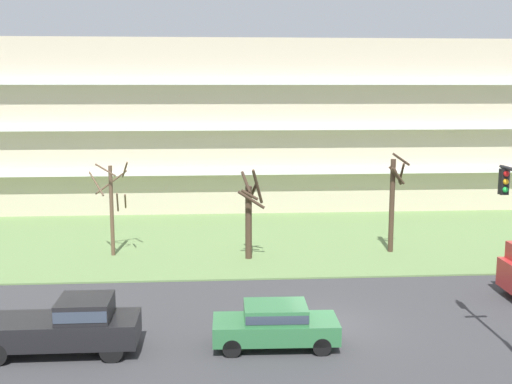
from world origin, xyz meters
The scene contains 8 objects.
ground centered at (0.00, 0.00, 0.00)m, with size 160.00×160.00×0.00m, color #38383A.
grass_lawn_strip centered at (0.00, 14.00, 0.04)m, with size 80.00×16.00×0.08m, color #66844C.
apartment_building centered at (0.00, 27.97, 6.26)m, with size 47.99×12.90×12.52m.
tree_far_left centered at (-9.65, 10.88, 2.92)m, with size 2.22×2.20×5.25m.
tree_left centered at (-2.33, 9.62, 2.46)m, with size 1.45×1.39×4.94m.
tree_center centered at (5.61, 10.52, 3.00)m, with size 1.19×1.36×5.67m.
sedan_green_near_left centered at (-2.11, -2.00, 0.87)m, with size 4.45×1.92×1.57m.
pickup_black_center_left centered at (-9.35, -2.00, 1.02)m, with size 5.40×2.01×1.95m.
Camera 1 is at (-4.30, -23.42, 9.09)m, focal length 44.97 mm.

